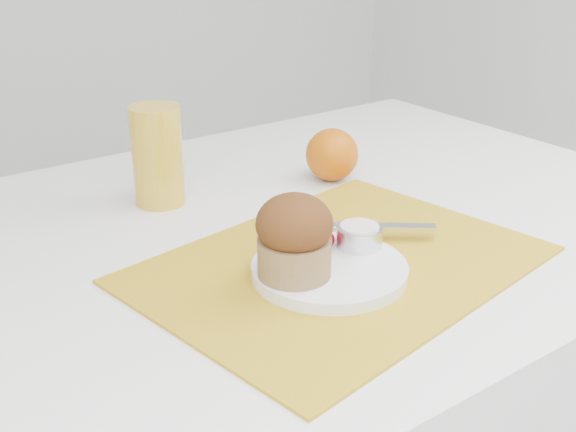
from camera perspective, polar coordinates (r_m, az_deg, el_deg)
placemat at (r=0.86m, az=4.10°, el=-3.83°), size 0.51×0.40×0.00m
plate at (r=0.82m, az=3.29°, el=-4.28°), size 0.20×0.20×0.01m
ramekin at (r=0.86m, az=5.64°, el=-1.61°), size 0.06×0.06×0.02m
cream at (r=0.86m, az=5.67°, el=-0.91°), size 0.05×0.05×0.01m
raspberry_near at (r=0.85m, az=2.33°, el=-2.22°), size 0.02×0.02×0.02m
raspberry_far at (r=0.85m, az=2.99°, el=-1.86°), size 0.02×0.02×0.02m
butter_knife at (r=0.91m, az=5.65°, el=-0.81°), size 0.16×0.13×0.00m
orange at (r=1.11m, az=3.49°, el=4.86°), size 0.08×0.08×0.08m
juice_glass at (r=1.02m, az=-10.27°, el=4.70°), size 0.08×0.08×0.14m
muffin at (r=0.78m, az=0.50°, el=-1.62°), size 0.10×0.10×0.09m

